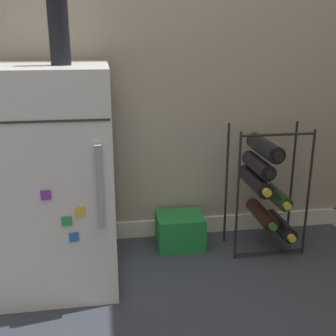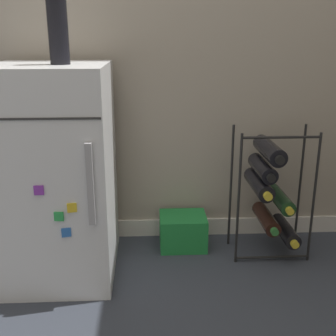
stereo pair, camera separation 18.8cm
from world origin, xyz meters
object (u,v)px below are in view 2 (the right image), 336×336
at_px(wine_rack, 270,190).
at_px(soda_box, 183,231).
at_px(fridge_top_bottle, 58,28).
at_px(mini_fridge, 55,173).

relative_size(wine_rack, soda_box, 2.70).
distance_m(wine_rack, fridge_top_bottle, 1.17).
xyz_separation_m(soda_box, fridge_top_bottle, (-0.51, -0.22, 0.97)).
bearing_deg(fridge_top_bottle, wine_rack, 8.25).
bearing_deg(wine_rack, fridge_top_bottle, -171.75).
bearing_deg(soda_box, mini_fridge, -162.76).
bearing_deg(wine_rack, mini_fridge, -174.54).
bearing_deg(fridge_top_bottle, mini_fridge, 149.87).
height_order(mini_fridge, fridge_top_bottle, fridge_top_bottle).
relative_size(wine_rack, fridge_top_bottle, 2.04).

